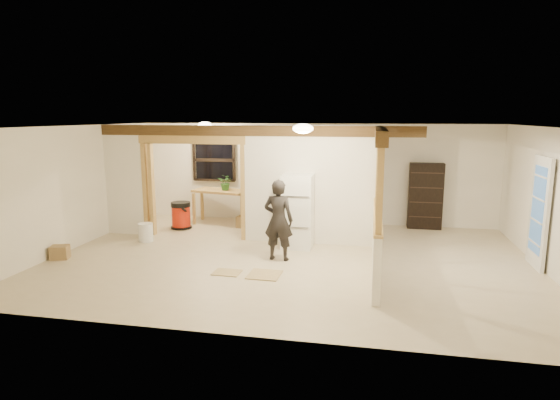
% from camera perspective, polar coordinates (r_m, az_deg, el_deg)
% --- Properties ---
extents(floor, '(9.00, 6.50, 0.01)m').
position_cam_1_polar(floor, '(9.01, 1.25, -7.19)').
color(floor, '#C8B695').
rests_on(floor, ground).
extents(ceiling, '(9.00, 6.50, 0.01)m').
position_cam_1_polar(ceiling, '(8.60, 1.32, 8.94)').
color(ceiling, white).
extents(wall_back, '(9.00, 0.01, 2.50)m').
position_cam_1_polar(wall_back, '(11.90, 4.02, 3.25)').
color(wall_back, white).
rests_on(wall_back, floor).
extents(wall_front, '(9.00, 0.01, 2.50)m').
position_cam_1_polar(wall_front, '(5.62, -4.52, -4.72)').
color(wall_front, white).
rests_on(wall_front, floor).
extents(wall_left, '(0.01, 6.50, 2.50)m').
position_cam_1_polar(wall_left, '(10.47, -23.76, 1.44)').
color(wall_left, white).
rests_on(wall_left, floor).
extents(wall_right, '(0.01, 6.50, 2.50)m').
position_cam_1_polar(wall_right, '(9.10, 30.42, -0.32)').
color(wall_right, white).
rests_on(wall_right, floor).
extents(partition_left_stub, '(0.90, 0.12, 2.50)m').
position_cam_1_polar(partition_left_stub, '(11.24, -18.39, 2.33)').
color(partition_left_stub, white).
rests_on(partition_left_stub, floor).
extents(partition_center, '(2.80, 0.12, 2.50)m').
position_cam_1_polar(partition_center, '(9.86, 3.65, 1.80)').
color(partition_center, white).
rests_on(partition_center, floor).
extents(doorway_frame, '(2.46, 0.14, 2.20)m').
position_cam_1_polar(doorway_frame, '(10.54, -10.51, 1.37)').
color(doorway_frame, tan).
rests_on(doorway_frame, floor).
extents(header_beam_back, '(7.00, 0.18, 0.22)m').
position_cam_1_polar(header_beam_back, '(9.99, -3.19, 8.42)').
color(header_beam_back, '#51381B').
rests_on(header_beam_back, ceiling).
extents(header_beam_right, '(0.18, 3.30, 0.22)m').
position_cam_1_polar(header_beam_right, '(8.07, 12.17, 7.78)').
color(header_beam_right, '#51381B').
rests_on(header_beam_right, ceiling).
extents(pony_wall, '(0.12, 3.20, 1.00)m').
position_cam_1_polar(pony_wall, '(8.36, 11.68, -5.20)').
color(pony_wall, white).
rests_on(pony_wall, floor).
extents(stud_partition, '(0.14, 3.20, 1.32)m').
position_cam_1_polar(stud_partition, '(8.13, 11.98, 2.71)').
color(stud_partition, tan).
rests_on(stud_partition, pony_wall).
extents(window_back, '(1.12, 0.10, 1.10)m').
position_cam_1_polar(window_back, '(12.39, -8.07, 4.85)').
color(window_back, black).
rests_on(window_back, wall_back).
extents(french_door, '(0.12, 0.86, 2.00)m').
position_cam_1_polar(french_door, '(9.49, 29.06, -1.35)').
color(french_door, white).
rests_on(french_door, floor).
extents(ceiling_dome_main, '(0.36, 0.36, 0.16)m').
position_cam_1_polar(ceiling_dome_main, '(8.06, 2.82, 8.70)').
color(ceiling_dome_main, '#FFEABF').
rests_on(ceiling_dome_main, ceiling).
extents(ceiling_dome_util, '(0.32, 0.32, 0.14)m').
position_cam_1_polar(ceiling_dome_util, '(11.48, -9.16, 9.05)').
color(ceiling_dome_util, '#FFEABF').
rests_on(ceiling_dome_util, ceiling).
extents(hanging_bulb, '(0.07, 0.07, 0.07)m').
position_cam_1_polar(hanging_bulb, '(10.67, -7.89, 7.38)').
color(hanging_bulb, '#FFD88C').
rests_on(hanging_bulb, ceiling).
extents(refrigerator, '(0.63, 0.61, 1.52)m').
position_cam_1_polar(refrigerator, '(9.62, 2.17, -1.37)').
color(refrigerator, white).
rests_on(refrigerator, floor).
extents(woman, '(0.60, 0.42, 1.54)m').
position_cam_1_polar(woman, '(8.76, -0.19, -2.46)').
color(woman, '#2A2828').
rests_on(woman, floor).
extents(work_table, '(1.47, 0.95, 0.86)m').
position_cam_1_polar(work_table, '(11.92, -7.16, -0.79)').
color(work_table, tan).
rests_on(work_table, floor).
extents(potted_plant, '(0.41, 0.38, 0.39)m').
position_cam_1_polar(potted_plant, '(11.74, -6.61, 2.14)').
color(potted_plant, '#26521E').
rests_on(potted_plant, work_table).
extents(shop_vac, '(0.56, 0.56, 0.66)m').
position_cam_1_polar(shop_vac, '(11.53, -11.98, -1.81)').
color(shop_vac, '#B81D09').
rests_on(shop_vac, floor).
extents(bookshelf, '(0.79, 0.26, 1.59)m').
position_cam_1_polar(bookshelf, '(11.74, 17.31, 0.46)').
color(bookshelf, black).
rests_on(bookshelf, floor).
extents(bucket, '(0.36, 0.36, 0.40)m').
position_cam_1_polar(bucket, '(10.57, -16.04, -3.82)').
color(bucket, silver).
rests_on(bucket, floor).
extents(box_util_a, '(0.34, 0.30, 0.27)m').
position_cam_1_polar(box_util_a, '(11.47, -4.44, -2.67)').
color(box_util_a, '#967648').
rests_on(box_util_a, floor).
extents(box_util_b, '(0.30, 0.30, 0.25)m').
position_cam_1_polar(box_util_b, '(11.94, -16.40, -2.61)').
color(box_util_b, '#967648').
rests_on(box_util_b, floor).
extents(box_front, '(0.38, 0.34, 0.26)m').
position_cam_1_polar(box_front, '(9.90, -25.25, -5.78)').
color(box_front, '#967648').
rests_on(box_front, floor).
extents(floor_panel_near, '(0.56, 0.56, 0.02)m').
position_cam_1_polar(floor_panel_near, '(8.11, -1.92, -9.09)').
color(floor_panel_near, tan).
rests_on(floor_panel_near, floor).
extents(floor_panel_far, '(0.48, 0.39, 0.02)m').
position_cam_1_polar(floor_panel_far, '(8.28, -6.48, -8.76)').
color(floor_panel_far, tan).
rests_on(floor_panel_far, floor).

